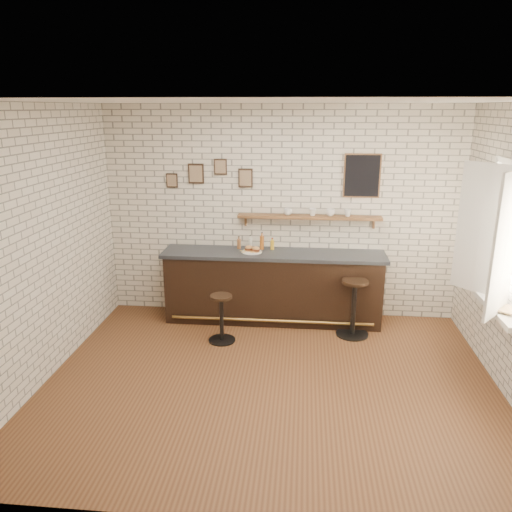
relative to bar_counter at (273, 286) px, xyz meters
The scene contains 21 objects.
ground 1.78m from the bar_counter, 87.20° to the right, with size 5.00×5.00×0.00m, color brown.
bar_counter is the anchor object (origin of this frame).
sandwich_plate 0.59m from the bar_counter, behind, with size 0.28×0.28×0.01m, color white.
ciabatta_sandwich 0.62m from the bar_counter, behind, with size 0.24×0.17×0.07m.
potato_chips 0.61m from the bar_counter, behind, with size 0.27×0.18×0.00m.
bitters_bottle_brown 0.78m from the bar_counter, 163.45° to the left, with size 0.06×0.06×0.18m.
bitters_bottle_white 0.69m from the bar_counter, 156.15° to the left, with size 0.05×0.05×0.20m.
bitters_bottle_amber 0.65m from the bar_counter, 139.28° to the left, with size 0.06×0.06×0.25m.
condiment_bottle_yellow 0.59m from the bar_counter, 99.41° to the left, with size 0.05×0.05×0.17m.
bar_stool_left 0.99m from the bar_counter, 129.48° to the right, with size 0.37×0.37×0.64m.
bar_stool_right 1.18m from the bar_counter, 20.15° to the right, with size 0.44×0.44×0.78m.
wall_shelf 1.10m from the bar_counter, 22.76° to the left, with size 2.00×0.18×0.18m.
shelf_cup_a 1.08m from the bar_counter, 47.21° to the left, with size 0.12×0.12×0.09m, color white.
shelf_cup_b 1.19m from the bar_counter, 20.80° to the left, with size 0.11×0.11×0.10m, color white.
shelf_cup_c 1.31m from the bar_counter, 14.57° to the left, with size 0.12×0.12×0.10m, color white.
shelf_cup_d 1.47m from the bar_counter, 11.23° to the left, with size 0.10×0.10×0.09m, color white.
back_wall_decor 1.60m from the bar_counter, 42.24° to the left, with size 2.96×0.02×0.56m.
window_sill 2.88m from the bar_counter, 29.40° to the right, with size 0.20×1.35×0.06m.
casement_window 3.04m from the bar_counter, 29.83° to the right, with size 0.40×1.30×1.56m.
book_lower 3.00m from the bar_counter, 34.04° to the right, with size 0.15×0.20×0.02m, color tan.
book_upper 2.99m from the bar_counter, 33.50° to the right, with size 0.17×0.24×0.02m, color tan.
Camera 1 is at (0.32, -4.94, 2.95)m, focal length 35.00 mm.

